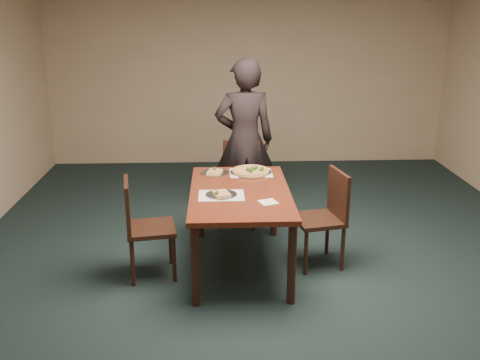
{
  "coord_description": "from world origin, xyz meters",
  "views": [
    {
      "loc": [
        -0.47,
        -4.11,
        2.34
      ],
      "look_at": [
        -0.27,
        0.45,
        0.85
      ],
      "focal_mm": 40.0,
      "sensor_mm": 36.0,
      "label": 1
    }
  ],
  "objects_px": {
    "pizza_pan": "(251,171)",
    "chair_left": "(142,222)",
    "dining_table": "(240,200)",
    "slice_plate_far": "(215,172)",
    "slice_plate_near": "(221,194)",
    "chair_right": "(326,213)",
    "chair_far": "(240,178)",
    "diner": "(244,140)"
  },
  "relations": [
    {
      "from": "pizza_pan",
      "to": "chair_left",
      "type": "bearing_deg",
      "value": -146.24
    },
    {
      "from": "dining_table",
      "to": "slice_plate_far",
      "type": "xyz_separation_m",
      "value": [
        -0.23,
        0.53,
        0.1
      ]
    },
    {
      "from": "slice_plate_near",
      "to": "slice_plate_far",
      "type": "distance_m",
      "value": 0.66
    },
    {
      "from": "chair_right",
      "to": "slice_plate_far",
      "type": "height_order",
      "value": "chair_right"
    },
    {
      "from": "dining_table",
      "to": "chair_far",
      "type": "relative_size",
      "value": 1.65
    },
    {
      "from": "chair_left",
      "to": "diner",
      "type": "height_order",
      "value": "diner"
    },
    {
      "from": "chair_far",
      "to": "chair_left",
      "type": "height_order",
      "value": "same"
    },
    {
      "from": "dining_table",
      "to": "diner",
      "type": "xyz_separation_m",
      "value": [
        0.1,
        1.24,
        0.25
      ]
    },
    {
      "from": "chair_far",
      "to": "diner",
      "type": "height_order",
      "value": "diner"
    },
    {
      "from": "dining_table",
      "to": "chair_left",
      "type": "relative_size",
      "value": 1.65
    },
    {
      "from": "chair_left",
      "to": "chair_right",
      "type": "height_order",
      "value": "same"
    },
    {
      "from": "chair_left",
      "to": "chair_right",
      "type": "distance_m",
      "value": 1.69
    },
    {
      "from": "chair_left",
      "to": "diner",
      "type": "bearing_deg",
      "value": -44.66
    },
    {
      "from": "pizza_pan",
      "to": "slice_plate_near",
      "type": "distance_m",
      "value": 0.72
    },
    {
      "from": "chair_far",
      "to": "pizza_pan",
      "type": "relative_size",
      "value": 2.22
    },
    {
      "from": "dining_table",
      "to": "slice_plate_far",
      "type": "height_order",
      "value": "slice_plate_far"
    },
    {
      "from": "diner",
      "to": "chair_left",
      "type": "bearing_deg",
      "value": 50.74
    },
    {
      "from": "chair_far",
      "to": "chair_right",
      "type": "bearing_deg",
      "value": -44.89
    },
    {
      "from": "chair_right",
      "to": "slice_plate_far",
      "type": "bearing_deg",
      "value": -128.03
    },
    {
      "from": "chair_left",
      "to": "slice_plate_far",
      "type": "height_order",
      "value": "chair_left"
    },
    {
      "from": "chair_far",
      "to": "chair_left",
      "type": "bearing_deg",
      "value": -115.89
    },
    {
      "from": "slice_plate_near",
      "to": "slice_plate_far",
      "type": "xyz_separation_m",
      "value": [
        -0.06,
        0.66,
        -0.0
      ]
    },
    {
      "from": "dining_table",
      "to": "chair_right",
      "type": "bearing_deg",
      "value": 1.14
    },
    {
      "from": "slice_plate_near",
      "to": "chair_far",
      "type": "bearing_deg",
      "value": 79.86
    },
    {
      "from": "dining_table",
      "to": "chair_left",
      "type": "bearing_deg",
      "value": -170.24
    },
    {
      "from": "chair_right",
      "to": "pizza_pan",
      "type": "xyz_separation_m",
      "value": [
        -0.67,
        0.51,
        0.26
      ]
    },
    {
      "from": "dining_table",
      "to": "chair_far",
      "type": "height_order",
      "value": "chair_far"
    },
    {
      "from": "chair_far",
      "to": "dining_table",
      "type": "bearing_deg",
      "value": -82.05
    },
    {
      "from": "pizza_pan",
      "to": "slice_plate_far",
      "type": "xyz_separation_m",
      "value": [
        -0.36,
        0.01,
        -0.01
      ]
    },
    {
      "from": "diner",
      "to": "pizza_pan",
      "type": "xyz_separation_m",
      "value": [
        0.03,
        -0.71,
        -0.14
      ]
    },
    {
      "from": "chair_left",
      "to": "chair_right",
      "type": "relative_size",
      "value": 1.0
    },
    {
      "from": "chair_left",
      "to": "pizza_pan",
      "type": "height_order",
      "value": "chair_left"
    },
    {
      "from": "chair_left",
      "to": "chair_right",
      "type": "bearing_deg",
      "value": -93.8
    },
    {
      "from": "chair_left",
      "to": "diner",
      "type": "relative_size",
      "value": 0.5
    },
    {
      "from": "dining_table",
      "to": "slice_plate_near",
      "type": "height_order",
      "value": "slice_plate_near"
    },
    {
      "from": "slice_plate_near",
      "to": "slice_plate_far",
      "type": "height_order",
      "value": "same"
    },
    {
      "from": "chair_right",
      "to": "diner",
      "type": "height_order",
      "value": "diner"
    },
    {
      "from": "dining_table",
      "to": "chair_right",
      "type": "relative_size",
      "value": 1.65
    },
    {
      "from": "diner",
      "to": "slice_plate_near",
      "type": "bearing_deg",
      "value": 74.61
    },
    {
      "from": "chair_left",
      "to": "pizza_pan",
      "type": "xyz_separation_m",
      "value": [
        1.01,
        0.68,
        0.26
      ]
    },
    {
      "from": "slice_plate_far",
      "to": "dining_table",
      "type": "bearing_deg",
      "value": -66.58
    },
    {
      "from": "dining_table",
      "to": "slice_plate_near",
      "type": "distance_m",
      "value": 0.24
    }
  ]
}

